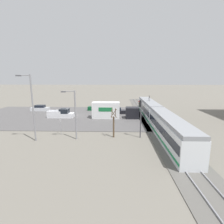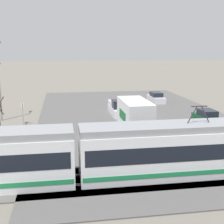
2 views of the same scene
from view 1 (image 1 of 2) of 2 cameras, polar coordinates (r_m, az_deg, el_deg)
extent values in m
plane|color=slate|center=(41.15, -12.97, -1.26)|extent=(320.00, 320.00, 0.00)
cube|color=#565454|center=(41.14, -12.98, -1.21)|extent=(23.17, 44.61, 0.08)
cube|color=#5B5954|center=(40.46, 11.82, -1.37)|extent=(61.72, 4.40, 0.08)
cube|color=gray|center=(40.31, 10.81, -1.22)|extent=(60.48, 0.10, 0.14)
cube|color=gray|center=(40.57, 12.82, -1.22)|extent=(60.48, 0.10, 0.14)
cube|color=white|center=(40.12, 11.91, 0.82)|extent=(15.64, 2.63, 3.08)
cube|color=black|center=(40.05, 11.93, 1.33)|extent=(15.17, 2.66, 1.03)
cube|color=#1E844C|center=(40.30, 11.86, -0.51)|extent=(15.48, 2.67, 0.29)
cube|color=gray|center=(39.84, 12.02, 3.30)|extent=(15.64, 2.42, 0.44)
cube|color=white|center=(24.99, 18.34, -5.96)|extent=(15.64, 2.63, 3.08)
cube|color=black|center=(24.88, 18.39, -5.16)|extent=(15.17, 2.66, 1.03)
cube|color=#1E844C|center=(25.28, 18.20, -8.03)|extent=(15.48, 2.67, 0.29)
cube|color=gray|center=(24.54, 18.60, -2.04)|extent=(15.64, 2.42, 0.44)
cylinder|color=#2D2D33|center=(40.18, 11.95, 4.48)|extent=(0.66, 0.07, 1.15)
cylinder|color=#2D2D33|center=(39.30, 12.18, 4.32)|extent=(0.66, 0.07, 1.15)
cube|color=#2D2D33|center=(39.68, 12.10, 5.19)|extent=(1.10, 0.08, 0.06)
cube|color=black|center=(37.75, 6.62, -0.24)|extent=(2.40, 2.75, 2.34)
cube|color=white|center=(37.57, -2.00, 0.63)|extent=(2.40, 5.84, 3.44)
cube|color=#196B38|center=(36.32, -2.13, 0.81)|extent=(0.02, 2.92, 0.86)
cube|color=silver|center=(39.97, -16.30, -1.01)|extent=(2.06, 5.59, 0.93)
cube|color=black|center=(39.55, -15.30, 0.34)|extent=(1.90, 1.90, 1.00)
cube|color=silver|center=(39.33, -18.41, -0.24)|extent=(0.12, 2.80, 0.54)
cube|color=silver|center=(41.08, -17.52, 0.29)|extent=(0.12, 2.80, 0.54)
cube|color=silver|center=(40.74, -19.96, 0.04)|extent=(1.90, 0.22, 0.54)
cube|color=red|center=(40.13, -20.44, -0.82)|extent=(0.14, 0.04, 0.18)
cube|color=#0C4723|center=(46.87, -5.21, 1.20)|extent=(1.80, 4.31, 0.93)
cube|color=black|center=(46.74, -5.23, 2.17)|extent=(1.55, 2.24, 0.68)
cube|color=silver|center=(49.53, -22.39, 0.90)|extent=(1.76, 4.63, 0.87)
cube|color=black|center=(49.41, -22.45, 1.76)|extent=(1.51, 2.41, 0.64)
cube|color=black|center=(42.37, 1.29, 0.08)|extent=(1.74, 4.63, 0.83)
cube|color=black|center=(42.24, 1.30, 1.03)|extent=(1.49, 2.41, 0.61)
cylinder|color=#47474C|center=(25.65, 9.35, -2.39)|extent=(0.16, 0.16, 5.55)
cube|color=black|center=(25.18, 9.12, 2.70)|extent=(0.28, 0.22, 0.95)
sphere|color=red|center=(25.12, 8.87, 3.42)|extent=(0.18, 0.18, 0.18)
sphere|color=#3C2C06|center=(25.17, 8.84, 2.70)|extent=(0.18, 0.18, 0.18)
sphere|color=black|center=(25.22, 8.82, 1.99)|extent=(0.18, 0.18, 0.18)
cylinder|color=brown|center=(25.82, 0.55, -4.92)|extent=(0.24, 0.24, 3.14)
cylinder|color=brown|center=(25.07, 0.54, -0.55)|extent=(0.09, 0.88, 1.21)
cylinder|color=brown|center=(25.29, 1.12, -0.20)|extent=(1.06, 0.09, 1.47)
cylinder|color=brown|center=(25.56, 0.57, -0.32)|extent=(0.09, 0.88, 1.21)
cylinder|color=brown|center=(25.30, -0.01, -0.19)|extent=(1.06, 0.09, 1.47)
cylinder|color=gray|center=(25.99, -24.38, 0.98)|extent=(0.20, 0.20, 9.17)
cylinder|color=gray|center=(26.01, -26.81, 10.69)|extent=(0.12, 1.60, 0.12)
cube|color=#515156|center=(26.37, -28.26, 10.42)|extent=(0.36, 0.60, 0.18)
cylinder|color=gray|center=(25.04, -11.81, -1.11)|extent=(0.20, 0.20, 7.01)
cylinder|color=gray|center=(24.75, -13.95, 6.59)|extent=(0.12, 1.60, 0.12)
cube|color=#515156|center=(24.96, -15.61, 6.40)|extent=(0.36, 0.60, 0.18)
cylinder|color=gray|center=(28.19, -16.35, -4.67)|extent=(0.06, 0.06, 2.49)
cube|color=white|center=(27.94, -16.53, -2.64)|extent=(0.32, 0.02, 0.44)
cube|color=red|center=(27.95, -16.55, -2.64)|extent=(0.31, 0.01, 0.10)
camera|label=2|loc=(39.60, 42.90, 7.90)|focal=50.00mm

